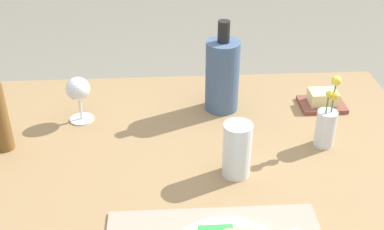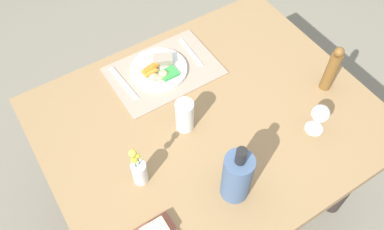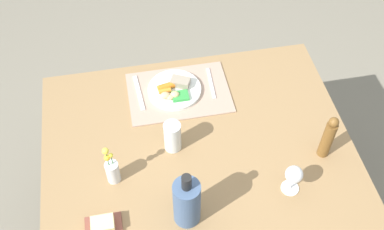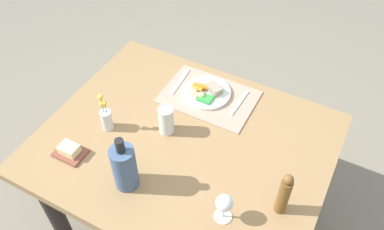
{
  "view_description": "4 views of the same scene",
  "coord_description": "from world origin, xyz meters",
  "px_view_note": "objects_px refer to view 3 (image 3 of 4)",
  "views": [
    {
      "loc": [
        -0.06,
        -0.97,
        1.44
      ],
      "look_at": [
        0.0,
        0.1,
        0.8
      ],
      "focal_mm": 46.73,
      "sensor_mm": 36.0,
      "label": 1
    },
    {
      "loc": [
        0.52,
        0.69,
        1.93
      ],
      "look_at": [
        0.06,
        -0.03,
        0.73
      ],
      "focal_mm": 37.01,
      "sensor_mm": 36.0,
      "label": 2
    },
    {
      "loc": [
        0.22,
        1.06,
        2.24
      ],
      "look_at": [
        0.01,
        -0.09,
        0.79
      ],
      "focal_mm": 43.86,
      "sensor_mm": 36.0,
      "label": 3
    },
    {
      "loc": [
        -0.54,
        0.95,
        2.05
      ],
      "look_at": [
        -0.0,
        -0.07,
        0.81
      ],
      "focal_mm": 37.22,
      "sensor_mm": 36.0,
      "label": 4
    }
  ],
  "objects_px": {
    "flower_vase": "(112,170)",
    "butter_dish": "(103,226)",
    "water_tumbler": "(173,138)",
    "dinner_plate": "(174,89)",
    "fork": "(211,83)",
    "wine_glass": "(294,175)",
    "pepper_mill": "(328,137)",
    "dining_table": "(198,161)",
    "cooler_bottle": "(187,202)",
    "knife": "(139,93)"
  },
  "relations": [
    {
      "from": "flower_vase",
      "to": "butter_dish",
      "type": "xyz_separation_m",
      "value": [
        0.05,
        0.2,
        -0.04
      ]
    },
    {
      "from": "butter_dish",
      "to": "water_tumbler",
      "type": "height_order",
      "value": "water_tumbler"
    },
    {
      "from": "dinner_plate",
      "to": "flower_vase",
      "type": "xyz_separation_m",
      "value": [
        0.3,
        0.39,
        0.04
      ]
    },
    {
      "from": "fork",
      "to": "flower_vase",
      "type": "distance_m",
      "value": 0.62
    },
    {
      "from": "fork",
      "to": "flower_vase",
      "type": "relative_size",
      "value": 0.92
    },
    {
      "from": "dinner_plate",
      "to": "wine_glass",
      "type": "height_order",
      "value": "wine_glass"
    },
    {
      "from": "fork",
      "to": "butter_dish",
      "type": "bearing_deg",
      "value": 52.31
    },
    {
      "from": "water_tumbler",
      "to": "butter_dish",
      "type": "bearing_deg",
      "value": 45.73
    },
    {
      "from": "fork",
      "to": "pepper_mill",
      "type": "distance_m",
      "value": 0.58
    },
    {
      "from": "dinner_plate",
      "to": "butter_dish",
      "type": "distance_m",
      "value": 0.68
    },
    {
      "from": "dining_table",
      "to": "flower_vase",
      "type": "height_order",
      "value": "flower_vase"
    },
    {
      "from": "butter_dish",
      "to": "wine_glass",
      "type": "bearing_deg",
      "value": -177.18
    },
    {
      "from": "dining_table",
      "to": "water_tumbler",
      "type": "xyz_separation_m",
      "value": [
        0.1,
        -0.02,
        0.16
      ]
    },
    {
      "from": "dining_table",
      "to": "dinner_plate",
      "type": "bearing_deg",
      "value": -81.4
    },
    {
      "from": "pepper_mill",
      "to": "cooler_bottle",
      "type": "distance_m",
      "value": 0.6
    },
    {
      "from": "dinner_plate",
      "to": "wine_glass",
      "type": "xyz_separation_m",
      "value": [
        -0.35,
        0.55,
        0.07
      ]
    },
    {
      "from": "butter_dish",
      "to": "water_tumbler",
      "type": "relative_size",
      "value": 0.95
    },
    {
      "from": "cooler_bottle",
      "to": "pepper_mill",
      "type": "bearing_deg",
      "value": -163.38
    },
    {
      "from": "flower_vase",
      "to": "cooler_bottle",
      "type": "height_order",
      "value": "cooler_bottle"
    },
    {
      "from": "dinner_plate",
      "to": "pepper_mill",
      "type": "relative_size",
      "value": 1.08
    },
    {
      "from": "dining_table",
      "to": "flower_vase",
      "type": "xyz_separation_m",
      "value": [
        0.34,
        0.09,
        0.16
      ]
    },
    {
      "from": "flower_vase",
      "to": "cooler_bottle",
      "type": "bearing_deg",
      "value": 139.94
    },
    {
      "from": "dining_table",
      "to": "water_tumbler",
      "type": "distance_m",
      "value": 0.19
    },
    {
      "from": "wine_glass",
      "to": "pepper_mill",
      "type": "bearing_deg",
      "value": -143.81
    },
    {
      "from": "dinner_plate",
      "to": "water_tumbler",
      "type": "distance_m",
      "value": 0.29
    },
    {
      "from": "butter_dish",
      "to": "dinner_plate",
      "type": "bearing_deg",
      "value": -120.65
    },
    {
      "from": "cooler_bottle",
      "to": "flower_vase",
      "type": "bearing_deg",
      "value": -40.06
    },
    {
      "from": "flower_vase",
      "to": "cooler_bottle",
      "type": "xyz_separation_m",
      "value": [
        -0.24,
        0.21,
        0.05
      ]
    },
    {
      "from": "knife",
      "to": "dinner_plate",
      "type": "bearing_deg",
      "value": 168.46
    },
    {
      "from": "dining_table",
      "to": "fork",
      "type": "height_order",
      "value": "fork"
    },
    {
      "from": "dinner_plate",
      "to": "pepper_mill",
      "type": "xyz_separation_m",
      "value": [
        -0.52,
        0.42,
        0.08
      ]
    },
    {
      "from": "knife",
      "to": "butter_dish",
      "type": "bearing_deg",
      "value": 68.3
    },
    {
      "from": "water_tumbler",
      "to": "cooler_bottle",
      "type": "height_order",
      "value": "cooler_bottle"
    },
    {
      "from": "dinner_plate",
      "to": "butter_dish",
      "type": "bearing_deg",
      "value": 59.35
    },
    {
      "from": "flower_vase",
      "to": "knife",
      "type": "bearing_deg",
      "value": -109.0
    },
    {
      "from": "dining_table",
      "to": "pepper_mill",
      "type": "bearing_deg",
      "value": 165.99
    },
    {
      "from": "dining_table",
      "to": "dinner_plate",
      "type": "xyz_separation_m",
      "value": [
        0.05,
        -0.31,
        0.12
      ]
    },
    {
      "from": "water_tumbler",
      "to": "cooler_bottle",
      "type": "xyz_separation_m",
      "value": [
        -0.0,
        0.31,
        0.05
      ]
    },
    {
      "from": "wine_glass",
      "to": "flower_vase",
      "type": "distance_m",
      "value": 0.66
    },
    {
      "from": "butter_dish",
      "to": "water_tumbler",
      "type": "distance_m",
      "value": 0.43
    },
    {
      "from": "wine_glass",
      "to": "dinner_plate",
      "type": "bearing_deg",
      "value": -57.95
    },
    {
      "from": "dinner_plate",
      "to": "flower_vase",
      "type": "height_order",
      "value": "flower_vase"
    },
    {
      "from": "water_tumbler",
      "to": "cooler_bottle",
      "type": "relative_size",
      "value": 0.51
    },
    {
      "from": "pepper_mill",
      "to": "butter_dish",
      "type": "height_order",
      "value": "pepper_mill"
    },
    {
      "from": "butter_dish",
      "to": "cooler_bottle",
      "type": "distance_m",
      "value": 0.31
    },
    {
      "from": "knife",
      "to": "pepper_mill",
      "type": "height_order",
      "value": "pepper_mill"
    },
    {
      "from": "dining_table",
      "to": "knife",
      "type": "bearing_deg",
      "value": -58.39
    },
    {
      "from": "butter_dish",
      "to": "water_tumbler",
      "type": "xyz_separation_m",
      "value": [
        -0.3,
        -0.3,
        0.04
      ]
    },
    {
      "from": "dining_table",
      "to": "wine_glass",
      "type": "xyz_separation_m",
      "value": [
        -0.3,
        0.25,
        0.19
      ]
    },
    {
      "from": "pepper_mill",
      "to": "flower_vase",
      "type": "relative_size",
      "value": 1.09
    }
  ]
}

